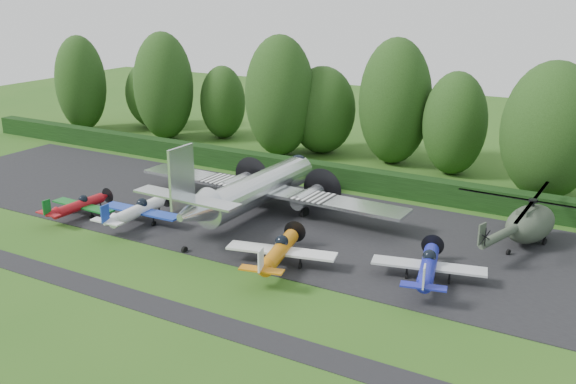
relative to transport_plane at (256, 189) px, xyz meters
The scene contains 19 objects.
ground 10.64m from the transport_plane, 88.12° to the right, with size 160.00×160.00×0.00m, color #295718.
apron 2.30m from the transport_plane, 49.29° to the right, with size 70.00×18.00×0.01m, color black.
taxiway_verge 16.55m from the transport_plane, 88.81° to the right, with size 70.00×2.00×0.00m, color black.
hedgerow 10.84m from the transport_plane, 88.16° to the left, with size 90.00×1.60×2.00m, color black.
transport_plane is the anchor object (origin of this frame).
light_plane_red 14.56m from the transport_plane, 148.33° to the right, with size 6.23×6.55×2.39m.
light_plane_white 9.62m from the transport_plane, 136.83° to the right, with size 7.19×7.56×2.76m.
light_plane_orange 10.69m from the transport_plane, 49.32° to the right, with size 7.57×7.96×2.91m.
light_plane_blue 17.25m from the transport_plane, 18.20° to the right, with size 7.27×7.65×2.79m.
helicopter 21.26m from the transport_plane, 12.04° to the left, with size 10.84×12.69×3.49m.
tree_1 26.04m from the transport_plane, 39.35° to the left, with size 8.45×8.45×12.21m.
tree_2 21.76m from the transport_plane, 102.25° to the left, with size 7.44×7.44×9.74m.
tree_3 40.72m from the transport_plane, 155.99° to the left, with size 6.37×6.37×12.15m.
tree_4 21.75m from the transport_plane, 79.34° to the left, with size 7.57×7.57×13.19m.
tree_5 30.51m from the transport_plane, 143.85° to the left, with size 7.18×7.18×12.97m.
tree_6 20.18m from the transport_plane, 114.56° to the left, with size 7.63×7.63×13.22m.
tree_7 37.79m from the transport_plane, 143.49° to the left, with size 7.04×7.04×8.99m.
tree_8 28.58m from the transport_plane, 130.46° to the left, with size 5.53×5.53×8.90m.
tree_10 22.79m from the transport_plane, 61.99° to the left, with size 6.30×6.30×10.29m.
Camera 1 is at (26.66, -31.78, 18.27)m, focal length 40.00 mm.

